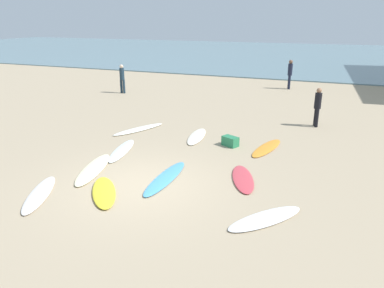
# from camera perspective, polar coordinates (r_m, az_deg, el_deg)

# --- Properties ---
(ground_plane) EXTENTS (120.00, 120.00, 0.00)m
(ground_plane) POSITION_cam_1_polar(r_m,az_deg,el_deg) (10.21, -8.04, -6.39)
(ground_plane) COLOR tan
(ocean_water) EXTENTS (120.00, 40.00, 0.08)m
(ocean_water) POSITION_cam_1_polar(r_m,az_deg,el_deg) (47.71, 16.35, 13.19)
(ocean_water) COLOR slate
(ocean_water) RESTS_ON ground_plane
(surfboard_0) EXTENTS (1.04, 2.37, 0.06)m
(surfboard_0) POSITION_cam_1_polar(r_m,az_deg,el_deg) (12.83, -10.85, -0.98)
(surfboard_0) COLOR silver
(surfboard_0) RESTS_ON ground_plane
(surfboard_1) EXTENTS (0.88, 2.20, 0.06)m
(surfboard_1) POSITION_cam_1_polar(r_m,az_deg,el_deg) (14.08, 0.76, 1.20)
(surfboard_1) COLOR #EEE5CD
(surfboard_1) RESTS_ON ground_plane
(surfboard_2) EXTENTS (1.45, 2.44, 0.07)m
(surfboard_2) POSITION_cam_1_polar(r_m,az_deg,el_deg) (15.13, -8.28, 2.29)
(surfboard_2) COLOR white
(surfboard_2) RESTS_ON ground_plane
(surfboard_3) EXTENTS (0.56, 2.56, 0.07)m
(surfboard_3) POSITION_cam_1_polar(r_m,az_deg,el_deg) (10.51, -4.14, -5.27)
(surfboard_3) COLOR #4D9FDC
(surfboard_3) RESTS_ON ground_plane
(surfboard_4) EXTENTS (1.22, 2.02, 0.07)m
(surfboard_4) POSITION_cam_1_polar(r_m,az_deg,el_deg) (10.53, 7.91, -5.35)
(surfboard_4) COLOR #D4424D
(surfboard_4) RESTS_ON ground_plane
(surfboard_5) EXTENTS (1.41, 2.20, 0.07)m
(surfboard_5) POSITION_cam_1_polar(r_m,az_deg,el_deg) (10.36, -22.62, -7.18)
(surfboard_5) COLOR silver
(surfboard_5) RESTS_ON ground_plane
(surfboard_6) EXTENTS (1.64, 1.91, 0.09)m
(surfboard_6) POSITION_cam_1_polar(r_m,az_deg,el_deg) (9.93, -13.52, -7.25)
(surfboard_6) COLOR yellow
(surfboard_6) RESTS_ON ground_plane
(surfboard_7) EXTENTS (0.96, 2.27, 0.06)m
(surfboard_7) POSITION_cam_1_polar(r_m,az_deg,el_deg) (13.10, 11.53, -0.59)
(surfboard_7) COLOR orange
(surfboard_7) RESTS_ON ground_plane
(surfboard_8) EXTENTS (1.74, 1.98, 0.07)m
(surfboard_8) POSITION_cam_1_polar(r_m,az_deg,el_deg) (8.67, 11.35, -11.28)
(surfboard_8) COLOR white
(surfboard_8) RESTS_ON ground_plane
(surfboard_9) EXTENTS (1.27, 2.57, 0.08)m
(surfboard_9) POSITION_cam_1_polar(r_m,az_deg,el_deg) (11.46, -15.06, -3.75)
(surfboard_9) COLOR #F5EEBD
(surfboard_9) RESTS_ON ground_plane
(beachgoer_near) EXTENTS (0.34, 0.31, 1.70)m
(beachgoer_near) POSITION_cam_1_polar(r_m,az_deg,el_deg) (22.68, -10.81, 10.14)
(beachgoer_near) COLOR #1E3342
(beachgoer_near) RESTS_ON ground_plane
(beachgoer_mid) EXTENTS (0.34, 0.34, 1.83)m
(beachgoer_mid) POSITION_cam_1_polar(r_m,az_deg,el_deg) (24.41, 14.97, 10.65)
(beachgoer_mid) COLOR #191E33
(beachgoer_mid) RESTS_ON ground_plane
(beachgoer_far) EXTENTS (0.36, 0.36, 1.63)m
(beachgoer_far) POSITION_cam_1_polar(r_m,az_deg,el_deg) (16.13, 18.92, 5.70)
(beachgoer_far) COLOR black
(beachgoer_far) RESTS_ON ground_plane
(beach_cooler) EXTENTS (0.66, 0.55, 0.35)m
(beach_cooler) POSITION_cam_1_polar(r_m,az_deg,el_deg) (13.15, 5.96, 0.43)
(beach_cooler) COLOR #287F51
(beach_cooler) RESTS_ON ground_plane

